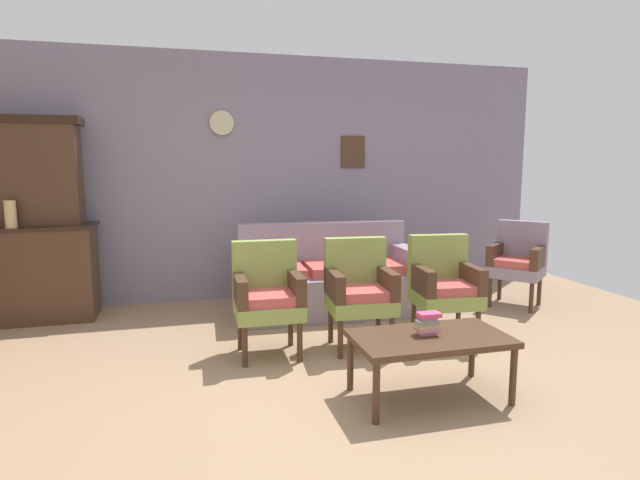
% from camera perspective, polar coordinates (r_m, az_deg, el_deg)
% --- Properties ---
extents(ground_plane, '(7.68, 7.68, 0.00)m').
position_cam_1_polar(ground_plane, '(3.74, 2.94, -15.57)').
color(ground_plane, '#997A5B').
extents(wall_back_with_decor, '(6.40, 0.09, 2.70)m').
position_cam_1_polar(wall_back_with_decor, '(5.97, -4.79, 6.76)').
color(wall_back_with_decor, gray).
rests_on(wall_back_with_decor, ground).
extents(side_cabinet, '(1.16, 0.55, 0.93)m').
position_cam_1_polar(side_cabinet, '(5.77, -28.73, -3.16)').
color(side_cabinet, '#472D1E').
rests_on(side_cabinet, ground).
extents(cabinet_upper_hutch, '(0.99, 0.38, 1.03)m').
position_cam_1_polar(cabinet_upper_hutch, '(5.75, -29.23, 6.66)').
color(cabinet_upper_hutch, '#472D1E').
rests_on(cabinet_upper_hutch, side_cabinet).
extents(vase_on_cabinet, '(0.10, 0.10, 0.25)m').
position_cam_1_polar(vase_on_cabinet, '(5.54, -30.74, 2.44)').
color(vase_on_cabinet, tan).
rests_on(vase_on_cabinet, side_cabinet).
extents(floral_couch, '(1.82, 0.87, 0.90)m').
position_cam_1_polar(floral_couch, '(5.36, 0.90, -4.47)').
color(floral_couch, gray).
rests_on(floral_couch, ground).
extents(armchair_by_doorway, '(0.53, 0.50, 0.90)m').
position_cam_1_polar(armchair_by_doorway, '(4.17, -5.76, -5.78)').
color(armchair_by_doorway, '#849947').
rests_on(armchair_by_doorway, ground).
extents(armchair_near_couch_end, '(0.56, 0.53, 0.90)m').
position_cam_1_polar(armchair_near_couch_end, '(4.32, 4.31, -5.27)').
color(armchair_near_couch_end, '#849947').
rests_on(armchair_near_couch_end, ground).
extents(armchair_near_cabinet, '(0.56, 0.54, 0.90)m').
position_cam_1_polar(armchair_near_cabinet, '(4.61, 13.38, -4.61)').
color(armchair_near_cabinet, '#849947').
rests_on(armchair_near_cabinet, ground).
extents(wingback_chair_by_fireplace, '(0.71, 0.71, 0.90)m').
position_cam_1_polar(wingback_chair_by_fireplace, '(5.97, 20.79, -2.00)').
color(wingback_chair_by_fireplace, gray).
rests_on(wingback_chair_by_fireplace, ground).
extents(coffee_table, '(1.00, 0.56, 0.42)m').
position_cam_1_polar(coffee_table, '(3.50, 11.92, -10.86)').
color(coffee_table, '#472D1E').
rests_on(coffee_table, ground).
extents(book_stack_on_table, '(0.17, 0.12, 0.14)m').
position_cam_1_polar(book_stack_on_table, '(3.47, 11.66, -8.94)').
color(book_stack_on_table, pink).
rests_on(book_stack_on_table, coffee_table).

